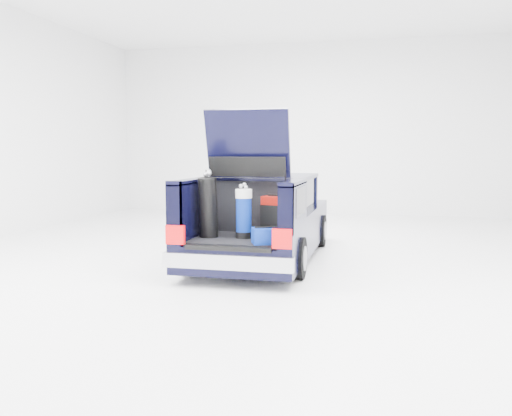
% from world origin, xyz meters
% --- Properties ---
extents(ground, '(14.00, 14.00, 0.00)m').
position_xyz_m(ground, '(0.00, 0.00, 0.00)').
color(ground, white).
rests_on(ground, ground).
extents(car, '(1.87, 4.65, 2.47)m').
position_xyz_m(car, '(-0.00, 0.11, 0.67)').
color(car, black).
rests_on(car, ground).
extents(red_suitcase, '(0.42, 0.33, 0.61)m').
position_xyz_m(red_suitcase, '(0.43, -1.09, 0.89)').
color(red_suitcase, '#710803').
rests_on(red_suitcase, car).
extents(black_golf_bag, '(0.28, 0.35, 0.98)m').
position_xyz_m(black_golf_bag, '(-0.47, -1.54, 1.04)').
color(black_golf_bag, black).
rests_on(black_golf_bag, car).
extents(blue_golf_bag, '(0.30, 0.30, 0.80)m').
position_xyz_m(blue_golf_bag, '(0.05, -1.48, 0.96)').
color(blue_golf_bag, black).
rests_on(blue_golf_bag, car).
extents(blue_duffel, '(0.52, 0.44, 0.23)m').
position_xyz_m(blue_duffel, '(0.50, -1.86, 0.71)').
color(blue_duffel, navy).
rests_on(blue_duffel, car).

